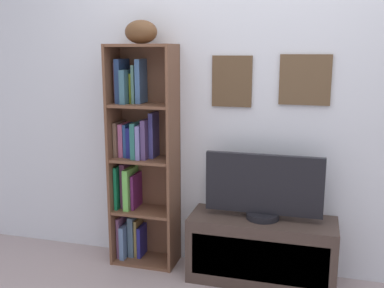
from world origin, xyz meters
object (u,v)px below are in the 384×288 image
object	(u,v)px
football	(141,32)
bookshelf	(139,157)
tv_stand	(261,250)
television	(264,187)

from	to	relation	value
football	bookshelf	bearing A→B (deg)	149.46
bookshelf	tv_stand	distance (m)	1.08
football	tv_stand	distance (m)	1.69
television	tv_stand	bearing A→B (deg)	-90.00
tv_stand	bookshelf	bearing A→B (deg)	174.90
television	football	bearing A→B (deg)	176.64
bookshelf	tv_stand	world-z (taller)	bookshelf
bookshelf	television	size ratio (longest dim) A/B	2.06
football	television	bearing A→B (deg)	-3.36
bookshelf	football	distance (m)	0.89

